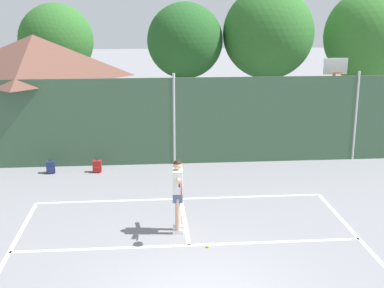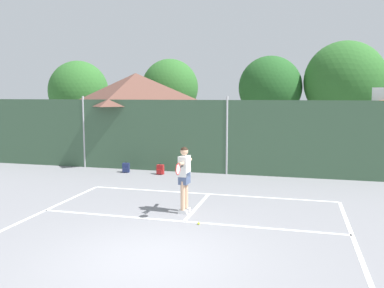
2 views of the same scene
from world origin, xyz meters
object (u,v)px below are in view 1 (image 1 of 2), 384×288
object	(u,v)px
backpack_navy	(51,167)
backpack_red	(97,167)
basketball_hoop	(333,91)
tennis_player	(178,189)
tennis_ball	(208,246)

from	to	relation	value
backpack_navy	backpack_red	distance (m)	1.54
basketball_hoop	tennis_player	xyz separation A→B (m)	(-6.28, -6.97, -1.20)
backpack_red	backpack_navy	bearing A→B (deg)	178.87
tennis_ball	backpack_navy	bearing A→B (deg)	127.77
tennis_player	backpack_navy	world-z (taller)	tennis_player
basketball_hoop	backpack_red	world-z (taller)	basketball_hoop
basketball_hoop	tennis_player	size ratio (longest dim) A/B	1.91
basketball_hoop	backpack_navy	size ratio (longest dim) A/B	7.67
tennis_ball	backpack_navy	xyz separation A→B (m)	(-4.60, 5.94, 0.16)
tennis_player	backpack_red	size ratio (longest dim) A/B	4.01
tennis_ball	backpack_navy	world-z (taller)	backpack_navy
backpack_navy	backpack_red	xyz separation A→B (m)	(1.54, -0.03, 0.00)
tennis_player	backpack_red	world-z (taller)	tennis_player
basketball_hoop	tennis_player	world-z (taller)	basketball_hoop
backpack_red	basketball_hoop	bearing A→B (deg)	12.79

